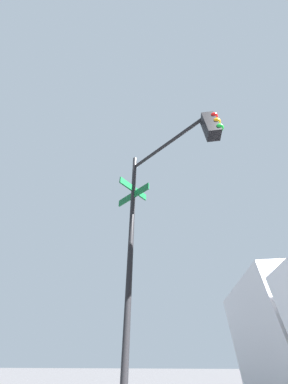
{
  "coord_description": "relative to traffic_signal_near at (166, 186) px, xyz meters",
  "views": [
    {
      "loc": [
        -3.24,
        -6.17,
        1.43
      ],
      "look_at": [
        -6.66,
        -6.62,
        4.45
      ],
      "focal_mm": 17.96,
      "sensor_mm": 36.0,
      "label": 1
    }
  ],
  "objects": [
    {
      "name": "traffic_signal_near",
      "position": [
        0.0,
        0.0,
        0.0
      ],
      "size": [
        1.98,
        2.67,
        6.28
      ],
      "color": "black",
      "rests_on": "ground_plane"
    }
  ]
}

